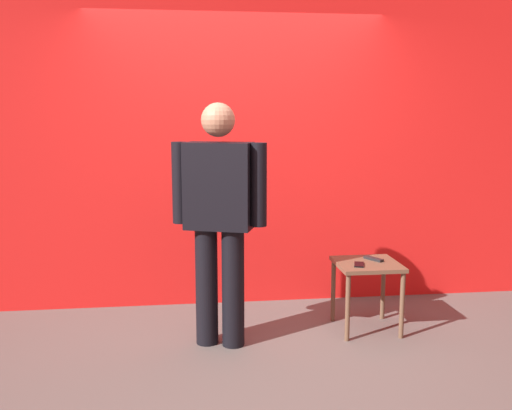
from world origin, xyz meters
The scene contains 6 objects.
ground_plane centered at (0.00, 0.00, 0.00)m, with size 12.00×12.00×0.00m, color #59544F.
back_wall_red centered at (0.00, 1.29, 1.50)m, with size 5.39×0.12×2.99m, color red.
standing_person centered at (-0.21, 0.31, 0.98)m, with size 0.68×0.37×1.74m.
side_table centered at (0.93, 0.46, 0.45)m, with size 0.48×0.48×0.54m.
cell_phone centered at (0.84, 0.39, 0.54)m, with size 0.07×0.14×0.01m, color black.
tv_remote centered at (1.00, 0.52, 0.55)m, with size 0.04×0.17×0.02m, color black.
Camera 1 is at (-0.45, -3.69, 1.67)m, focal length 40.41 mm.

